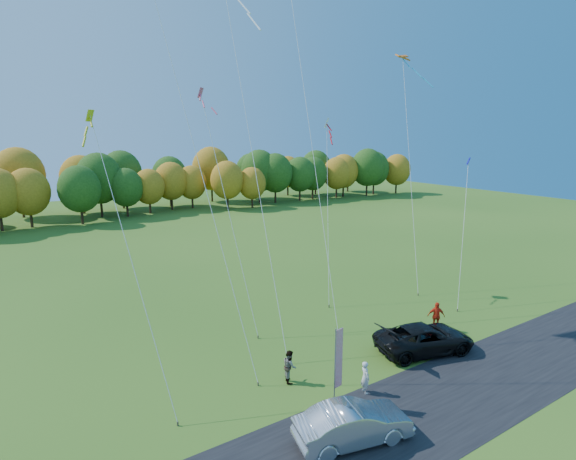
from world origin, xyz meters
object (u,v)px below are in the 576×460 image
feather_flag (338,358)px  black_suv (425,338)px  silver_sedan (353,424)px  person_east (436,316)px

feather_flag → black_suv: bearing=9.8°
black_suv → silver_sedan: 9.67m
person_east → feather_flag: size_ratio=0.49×
black_suv → feather_flag: feather_flag is taller
black_suv → feather_flag: size_ratio=1.51×
silver_sedan → person_east: (11.91, 5.42, 0.13)m
person_east → silver_sedan: bearing=-119.8°
feather_flag → silver_sedan: bearing=-114.8°
silver_sedan → person_east: 13.09m
person_east → feather_flag: (-10.77, -2.96, 1.45)m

